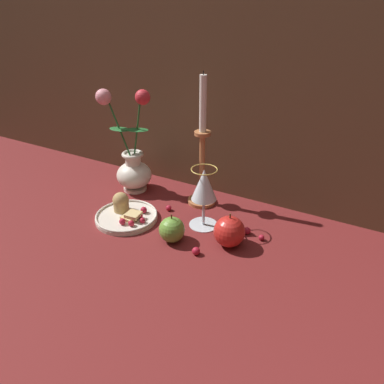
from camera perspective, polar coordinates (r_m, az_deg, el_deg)
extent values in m
plane|color=maroon|center=(1.03, -2.72, -4.70)|extent=(2.40, 2.40, 0.00)
cylinder|color=silver|center=(1.22, -8.65, 0.61)|extent=(0.07, 0.07, 0.01)
ellipsoid|color=silver|center=(1.19, -8.81, 2.58)|extent=(0.11, 0.11, 0.08)
cylinder|color=silver|center=(1.17, -8.98, 4.76)|extent=(0.05, 0.05, 0.04)
torus|color=silver|center=(1.17, -9.06, 5.69)|extent=(0.07, 0.07, 0.01)
cylinder|color=#23662D|center=(1.16, -11.16, 9.80)|extent=(0.09, 0.02, 0.17)
ellipsoid|color=#23662D|center=(1.16, -10.95, 9.39)|extent=(0.07, 0.04, 0.00)
sphere|color=pink|center=(1.16, -13.34, 13.93)|extent=(0.05, 0.05, 0.05)
cylinder|color=#23662D|center=(1.13, -8.33, 9.77)|extent=(0.05, 0.02, 0.18)
ellipsoid|color=#23662D|center=(1.13, -8.40, 9.35)|extent=(0.08, 0.06, 0.00)
sphere|color=red|center=(1.09, -7.53, 14.13)|extent=(0.04, 0.04, 0.04)
cylinder|color=silver|center=(1.06, -9.93, -3.84)|extent=(0.17, 0.17, 0.01)
torus|color=silver|center=(1.06, -9.97, -3.47)|extent=(0.17, 0.17, 0.01)
cylinder|color=tan|center=(1.08, -10.73, -2.01)|extent=(0.04, 0.04, 0.03)
sphere|color=tan|center=(1.07, -10.81, -1.24)|extent=(0.05, 0.05, 0.05)
cube|color=#DBBC7A|center=(1.04, -9.52, -3.84)|extent=(0.04, 0.04, 0.01)
cube|color=#DBBC7A|center=(1.03, -8.93, -3.43)|extent=(0.04, 0.04, 0.01)
sphere|color=#AD192D|center=(1.02, -10.57, -4.44)|extent=(0.02, 0.02, 0.02)
sphere|color=#AD192D|center=(1.01, -9.26, -4.73)|extent=(0.02, 0.02, 0.02)
sphere|color=#AD192D|center=(1.02, -7.57, -4.32)|extent=(0.01, 0.01, 0.01)
sphere|color=#AD192D|center=(1.04, -7.90, -3.61)|extent=(0.02, 0.02, 0.02)
sphere|color=#AD192D|center=(1.06, -7.37, -2.74)|extent=(0.02, 0.02, 0.02)
cylinder|color=silver|center=(1.02, 1.74, -4.93)|extent=(0.08, 0.08, 0.00)
cylinder|color=silver|center=(1.00, 1.77, -2.98)|extent=(0.01, 0.01, 0.08)
cone|color=silver|center=(0.96, 1.84, 1.16)|extent=(0.07, 0.07, 0.08)
cone|color=#E5CC66|center=(0.97, 1.83, 0.49)|extent=(0.06, 0.06, 0.06)
torus|color=gold|center=(0.94, 1.88, 3.45)|extent=(0.07, 0.07, 0.00)
cylinder|color=#B77042|center=(1.13, 1.48, -1.33)|extent=(0.08, 0.08, 0.01)
cylinder|color=#B77042|center=(1.08, 1.54, 3.60)|extent=(0.02, 0.02, 0.20)
cylinder|color=#B77042|center=(1.04, 1.62, 8.95)|extent=(0.05, 0.05, 0.01)
cylinder|color=white|center=(1.02, 1.68, 13.25)|extent=(0.02, 0.02, 0.15)
cylinder|color=black|center=(1.00, 1.75, 17.73)|extent=(0.00, 0.00, 0.01)
sphere|color=#669938|center=(0.95, -3.08, -5.74)|extent=(0.07, 0.07, 0.07)
cylinder|color=#4C3319|center=(0.93, -3.15, -3.73)|extent=(0.00, 0.00, 0.01)
sphere|color=red|center=(0.93, 5.70, -6.01)|extent=(0.08, 0.08, 0.08)
cylinder|color=#4C3319|center=(0.91, 5.84, -3.64)|extent=(0.00, 0.00, 0.01)
sphere|color=#AD192D|center=(0.98, 10.55, -6.85)|extent=(0.02, 0.02, 0.02)
sphere|color=#AD192D|center=(0.91, 0.62, -8.98)|extent=(0.02, 0.02, 0.02)
sphere|color=#AD192D|center=(1.09, -3.58, -2.45)|extent=(0.02, 0.02, 0.02)
sphere|color=#AD192D|center=(0.99, 8.41, -5.86)|extent=(0.02, 0.02, 0.02)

